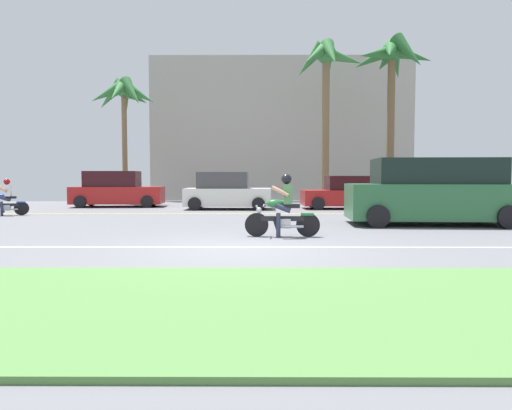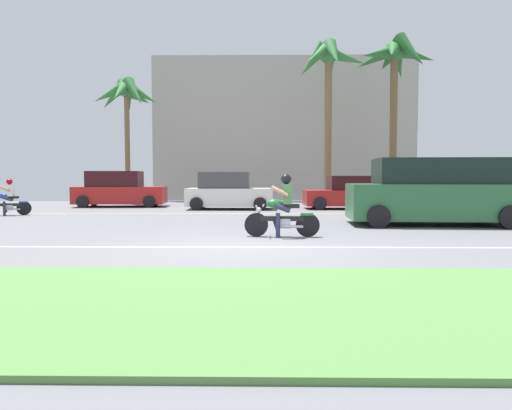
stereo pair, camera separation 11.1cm
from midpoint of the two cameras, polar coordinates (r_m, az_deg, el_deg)
name	(u,v)px [view 2 (the right image)]	position (r m, az deg, el deg)	size (l,w,h in m)	color
ground	(245,232)	(12.15, -1.15, -3.31)	(56.00, 30.00, 0.04)	slate
grass_median	(219,304)	(5.17, -3.94, -12.04)	(56.00, 3.80, 0.06)	#548442
lane_line_near	(239,247)	(9.38, -1.75, -5.18)	(50.40, 0.12, 0.01)	silver
lane_line_far	(250,214)	(17.91, -0.51, -1.06)	(50.40, 0.12, 0.01)	yellow
motorcyclist	(283,210)	(11.00, 3.57, -0.64)	(1.78, 0.58, 1.48)	black
suv_nearby	(435,193)	(14.69, 21.22, 1.42)	(5.15, 2.45, 1.95)	#2D663D
parked_car_0	(119,190)	(23.13, -16.31, 1.75)	(4.29, 2.10, 1.69)	#AD1E1E
parked_car_1	(228,192)	(20.53, -3.24, 1.60)	(3.77, 2.03, 1.62)	white
parked_car_2	(351,193)	(21.14, 11.73, 1.41)	(4.07, 1.97, 1.46)	#AD1E1E
parked_car_3	(469,192)	(24.30, 24.70, 1.41)	(4.29, 2.01, 1.45)	white
palm_tree_0	(127,98)	(26.74, -15.43, 12.52)	(3.69, 3.73, 6.77)	brown
palm_tree_1	(328,69)	(25.33, 8.96, 16.15)	(3.74, 3.93, 8.51)	brown
palm_tree_2	(394,63)	(25.48, 16.67, 16.29)	(4.11, 4.15, 8.56)	brown
motorcyclist_distant	(8,200)	(19.40, -27.96, 0.56)	(1.58, 0.61, 1.35)	black
building_far	(283,132)	(30.23, 3.43, 8.96)	(15.87, 4.00, 8.65)	#A8A399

